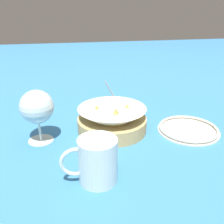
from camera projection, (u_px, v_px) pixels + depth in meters
name	position (u px, v px, depth m)	size (l,w,h in m)	color
ground_plane	(102.00, 128.00, 0.82)	(4.00, 4.00, 0.00)	teal
food_basket	(112.00, 120.00, 0.78)	(0.22, 0.22, 0.10)	tan
sauce_cup	(114.00, 103.00, 0.97)	(0.07, 0.06, 0.11)	#B7B7BC
wine_glass	(37.00, 108.00, 0.70)	(0.10, 0.10, 0.16)	silver
beer_mug	(97.00, 162.00, 0.55)	(0.13, 0.09, 0.10)	silver
side_plate	(188.00, 129.00, 0.79)	(0.19, 0.19, 0.01)	silver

